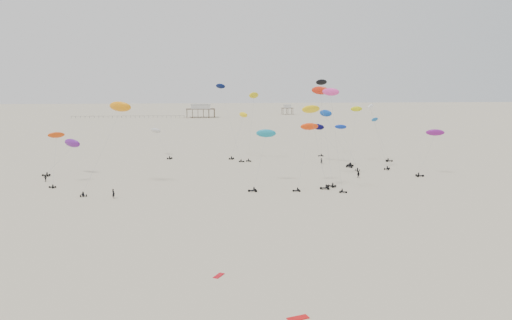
{
  "coord_description": "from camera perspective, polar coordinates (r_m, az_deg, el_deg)",
  "views": [
    {
      "loc": [
        -12.62,
        -18.92,
        23.08
      ],
      "look_at": [
        0.0,
        88.0,
        7.0
      ],
      "focal_mm": 35.0,
      "sensor_mm": 36.0,
      "label": 1
    }
  ],
  "objects": [
    {
      "name": "rig_2",
      "position": [
        126.53,
        -21.95,
        1.56
      ],
      "size": [
        4.23,
        9.11,
        12.86
      ],
      "rotation": [
        0.0,
        0.0,
        1.22
      ],
      "color": "black",
      "rests_on": "ground"
    },
    {
      "name": "rig_17",
      "position": [
        118.38,
        5.87,
        2.6
      ],
      "size": [
        8.28,
        12.92,
        17.25
      ],
      "rotation": [
        0.0,
        0.0,
        1.64
      ],
      "color": "black",
      "rests_on": "ground"
    },
    {
      "name": "pavilion_main",
      "position": [
        369.42,
        -6.35,
        5.52
      ],
      "size": [
        21.0,
        13.0,
        9.8
      ],
      "color": "brown",
      "rests_on": "ground"
    },
    {
      "name": "ground_plane",
      "position": [
        220.5,
        -3.42,
        2.47
      ],
      "size": [
        900.0,
        900.0,
        0.0
      ],
      "primitive_type": "plane",
      "color": "beige"
    },
    {
      "name": "rig_4",
      "position": [
        160.21,
        -3.62,
        6.81
      ],
      "size": [
        8.67,
        15.66,
        25.58
      ],
      "rotation": [
        0.0,
        0.0,
        4.11
      ],
      "color": "black",
      "rests_on": "ground"
    },
    {
      "name": "rig_0",
      "position": [
        150.71,
        8.2,
        2.45
      ],
      "size": [
        9.18,
        16.69,
        17.2
      ],
      "rotation": [
        0.0,
        0.0,
        3.44
      ],
      "color": "black",
      "rests_on": "ground"
    },
    {
      "name": "rig_12",
      "position": [
        112.43,
        6.74,
        3.38
      ],
      "size": [
        6.72,
        4.88,
        19.04
      ],
      "rotation": [
        0.0,
        0.0,
        1.43
      ],
      "color": "black",
      "rests_on": "ground"
    },
    {
      "name": "rig_9",
      "position": [
        149.21,
        8.56,
        4.06
      ],
      "size": [
        8.83,
        10.34,
        16.77
      ],
      "rotation": [
        0.0,
        0.0,
        1.75
      ],
      "color": "black",
      "rests_on": "ground"
    },
    {
      "name": "grounded_kite_b",
      "position": [
        62.87,
        -4.28,
        -13.07
      ],
      "size": [
        1.54,
        1.9,
        0.07
      ],
      "primitive_type": "cube",
      "rotation": [
        0.0,
        0.0,
        1.02
      ],
      "color": "red",
      "rests_on": "ground"
    },
    {
      "name": "rig_5",
      "position": [
        159.25,
        -1.85,
        3.72
      ],
      "size": [
        6.91,
        6.93,
        14.87
      ],
      "rotation": [
        0.0,
        0.0,
        5.61
      ],
      "color": "black",
      "rests_on": "ground"
    },
    {
      "name": "spectator_3",
      "position": [
        149.78,
        7.48,
        -0.44
      ],
      "size": [
        0.91,
        0.82,
        2.07
      ],
      "primitive_type": "imported",
      "rotation": [
        0.0,
        0.0,
        2.63
      ],
      "color": "black",
      "rests_on": "ground"
    },
    {
      "name": "spectator_2",
      "position": [
        131.66,
        -22.91,
        -2.28
      ],
      "size": [
        1.3,
        1.17,
        1.95
      ],
      "primitive_type": "imported",
      "rotation": [
        0.0,
        0.0,
        5.67
      ],
      "color": "black",
      "rests_on": "ground"
    },
    {
      "name": "rig_6",
      "position": [
        154.97,
        -0.35,
        6.07
      ],
      "size": [
        5.14,
        7.61,
        21.21
      ],
      "rotation": [
        0.0,
        0.0,
        3.79
      ],
      "color": "black",
      "rests_on": "ground"
    },
    {
      "name": "spectator_0",
      "position": [
        107.58,
        -15.96,
        -4.23
      ],
      "size": [
        1.01,
        1.0,
        2.32
      ],
      "primitive_type": "imported",
      "rotation": [
        0.0,
        0.0,
        2.38
      ],
      "color": "black",
      "rests_on": "ground"
    },
    {
      "name": "spectator_1",
      "position": [
        128.39,
        11.61,
        -2.04
      ],
      "size": [
        1.16,
        1.11,
        2.09
      ],
      "primitive_type": "imported",
      "rotation": [
        0.0,
        0.0,
        5.57
      ],
      "color": "black",
      "rests_on": "ground"
    },
    {
      "name": "grounded_kite_a",
      "position": [
        52.53,
        4.82,
        -17.6
      ],
      "size": [
        2.37,
        1.49,
        0.08
      ],
      "primitive_type": "cube",
      "rotation": [
        0.0,
        0.0,
        0.29
      ],
      "color": "red",
      "rests_on": "ground"
    },
    {
      "name": "rig_10",
      "position": [
        167.07,
        7.48,
        7.44
      ],
      "size": [
        4.71,
        5.65,
        25.31
      ],
      "rotation": [
        0.0,
        0.0,
        1.79
      ],
      "color": "black",
      "rests_on": "ground"
    },
    {
      "name": "rig_13",
      "position": [
        117.76,
        0.87,
        1.83
      ],
      "size": [
        8.05,
        13.93,
        16.17
      ],
      "rotation": [
        0.0,
        0.0,
        1.6
      ],
      "color": "black",
      "rests_on": "ground"
    },
    {
      "name": "rig_19",
      "position": [
        142.64,
        13.63,
        3.51
      ],
      "size": [
        7.25,
        6.69,
        18.22
      ],
      "rotation": [
        0.0,
        0.0,
        5.41
      ],
      "color": "black",
      "rests_on": "ground"
    },
    {
      "name": "rig_3",
      "position": [
        142.49,
        10.31,
        2.06
      ],
      "size": [
        5.05,
        11.59,
        13.84
      ],
      "rotation": [
        0.0,
        0.0,
        2.81
      ],
      "color": "black",
      "rests_on": "ground"
    },
    {
      "name": "pier_fence",
      "position": [
        372.88,
        -14.38,
        4.8
      ],
      "size": [
        80.2,
        0.2,
        1.5
      ],
      "color": "black",
      "rests_on": "ground"
    },
    {
      "name": "rig_8",
      "position": [
        125.06,
        7.58,
        6.16
      ],
      "size": [
        5.17,
        17.96,
        24.69
      ],
      "rotation": [
        0.0,
        0.0,
        0.82
      ],
      "color": "black",
      "rests_on": "ground"
    },
    {
      "name": "rig_7",
      "position": [
        108.4,
        8.84,
        5.32
      ],
      "size": [
        5.83,
        4.11,
        22.74
      ],
      "rotation": [
        0.0,
        0.0,
        4.09
      ],
      "color": "black",
      "rests_on": "ground"
    },
    {
      "name": "rig_1",
      "position": [
        153.07,
        11.24,
        4.29
      ],
      "size": [
        6.38,
        8.43,
        17.34
      ],
      "rotation": [
        0.0,
        0.0,
        5.66
      ],
      "color": "black",
      "rests_on": "ground"
    },
    {
      "name": "rig_16",
      "position": [
        167.71,
        -11.09,
        2.74
      ],
      "size": [
        8.57,
        13.55,
        12.96
      ],
      "rotation": [
        0.0,
        0.0,
        5.63
      ],
      "color": "black",
      "rests_on": "ground"
    },
    {
      "name": "rig_11",
      "position": [
        157.24,
        14.2,
        2.23
      ],
      "size": [
        7.16,
        4.09,
        13.66
      ],
      "rotation": [
        0.0,
        0.0,
        4.54
      ],
      "color": "black",
      "rests_on": "ground"
    },
    {
      "name": "rig_14",
      "position": [
        137.06,
        19.41,
        1.92
      ],
      "size": [
        8.88,
        5.87,
        12.3
      ],
      "rotation": [
        0.0,
        0.0,
        4.6
      ],
      "color": "black",
      "rests_on": "ground"
    },
    {
      "name": "pavilion_small",
      "position": [
        405.95,
        3.6,
        5.71
      ],
      "size": [
        9.0,
        7.0,
        8.0
      ],
      "color": "brown",
      "rests_on": "ground"
    },
    {
      "name": "rig_15",
      "position": [
        118.91,
        -15.66,
        4.96
      ],
      "size": [
        10.84,
        16.38,
        21.67
      ],
      "rotation": [
        0.0,
        0.0,
        0.35
      ],
      "color": "black",
      "rests_on": "ground"
    },
    {
      "name": "rig_18",
      "position": [
        139.66,
        -20.63,
        1.36
      ],
      "size": [
        10.2,
        7.02,
        10.35
      ],
      "rotation": [
        0.0,
        0.0,
        1.39
      ],
      "color": "black",
      "rests_on": "ground"
    }
  ]
}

